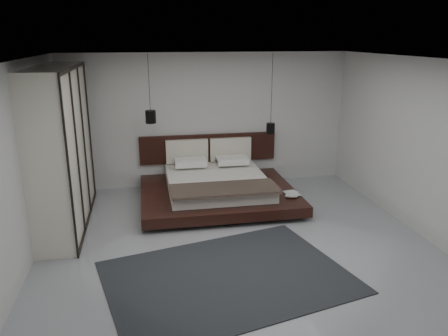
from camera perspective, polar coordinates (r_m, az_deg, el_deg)
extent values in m
plane|color=gray|center=(6.94, 1.67, -9.79)|extent=(6.00, 6.00, 0.00)
plane|color=white|center=(6.21, 1.89, 13.98)|extent=(6.00, 6.00, 0.00)
plane|color=#BABAB8|center=(9.31, -2.17, 6.27)|extent=(6.00, 0.00, 6.00)
plane|color=#BABAB8|center=(3.75, 11.72, -10.70)|extent=(6.00, 0.00, 6.00)
plane|color=#BABAB8|center=(6.51, -24.99, 0.01)|extent=(0.00, 6.00, 6.00)
plane|color=#BABAB8|center=(7.64, 24.36, 2.40)|extent=(0.00, 6.00, 6.00)
cube|color=black|center=(8.85, -20.91, 3.93)|extent=(0.05, 0.90, 2.60)
cube|color=black|center=(8.49, -0.78, -4.32)|extent=(2.30, 1.88, 0.08)
cube|color=black|center=(8.45, -0.79, -3.46)|extent=(2.93, 2.40, 0.19)
cube|color=silver|center=(8.50, -0.95, -1.83)|extent=(1.88, 2.09, 0.23)
cube|color=black|center=(7.70, 0.06, -2.74)|extent=(1.90, 0.73, 0.05)
cube|color=white|center=(9.15, -4.51, 0.64)|extent=(0.65, 0.42, 0.13)
cube|color=white|center=(9.28, 0.89, 0.92)|extent=(0.65, 0.42, 0.13)
cube|color=white|center=(9.00, -4.42, 0.76)|extent=(0.65, 0.42, 0.13)
cube|color=white|center=(9.13, 1.07, 1.04)|extent=(0.65, 0.42, 0.13)
cube|color=black|center=(9.40, -2.06, 2.64)|extent=(2.93, 0.08, 0.60)
cube|color=beige|center=(9.27, -4.85, 2.18)|extent=(0.89, 0.10, 0.50)
cube|color=beige|center=(9.40, 0.86, 2.46)|extent=(0.89, 0.10, 0.50)
imported|color=#99724C|center=(8.21, 8.15, -3.43)|extent=(0.28, 0.35, 0.03)
imported|color=#99724C|center=(8.17, 8.08, -3.34)|extent=(0.32, 0.36, 0.02)
cylinder|color=black|center=(8.48, -9.77, 10.94)|extent=(0.01, 0.01, 1.06)
cylinder|color=black|center=(8.56, -9.56, 6.61)|extent=(0.20, 0.20, 0.25)
cylinder|color=#FFE0B2|center=(8.58, -9.52, 5.90)|extent=(0.15, 0.15, 0.01)
cylinder|color=black|center=(8.86, 6.26, 10.25)|extent=(0.01, 0.01, 1.39)
cylinder|color=black|center=(8.99, 6.10, 5.18)|extent=(0.17, 0.17, 0.21)
cylinder|color=#FFE0B2|center=(9.01, 6.08, 4.61)|extent=(0.13, 0.13, 0.01)
cube|color=beige|center=(7.69, -20.51, 2.40)|extent=(0.61, 2.66, 2.66)
cube|color=black|center=(7.45, -19.09, 12.28)|extent=(0.03, 2.66, 0.06)
cube|color=black|center=(8.05, -17.32, -6.46)|extent=(0.03, 2.66, 0.06)
cube|color=black|center=(6.37, -19.59, -0.37)|extent=(0.03, 0.05, 2.66)
cube|color=black|center=(7.22, -18.58, 1.69)|extent=(0.03, 0.05, 2.66)
cube|color=black|center=(8.07, -17.78, 3.31)|extent=(0.03, 0.05, 2.66)
cube|color=black|center=(8.93, -17.14, 4.62)|extent=(0.03, 0.05, 2.66)
cube|color=black|center=(6.04, 0.50, -14.05)|extent=(3.59, 2.93, 0.01)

